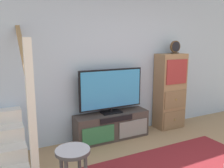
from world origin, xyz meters
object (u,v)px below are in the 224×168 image
television (111,90)px  side_cabinet (170,91)px  desk_clock (175,47)px  media_console (112,126)px  bar_stool_near (73,167)px

television → side_cabinet: side_cabinet is taller
desk_clock → side_cabinet: bearing=167.1°
media_console → bar_stool_near: bearing=-127.9°
side_cabinet → desk_clock: (0.07, -0.01, 0.88)m
media_console → bar_stool_near: bar_stool_near is taller
television → desk_clock: (1.39, -0.03, 0.73)m
media_console → television: bearing=90.0°
side_cabinet → bar_stool_near: side_cabinet is taller
media_console → television: 0.66m
television → bar_stool_near: (-1.18, -1.54, -0.36)m
media_console → side_cabinet: size_ratio=0.91×
television → side_cabinet: 1.33m
media_console → desk_clock: bearing=-0.2°
media_console → television: size_ratio=1.15×
side_cabinet → desk_clock: desk_clock is taller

